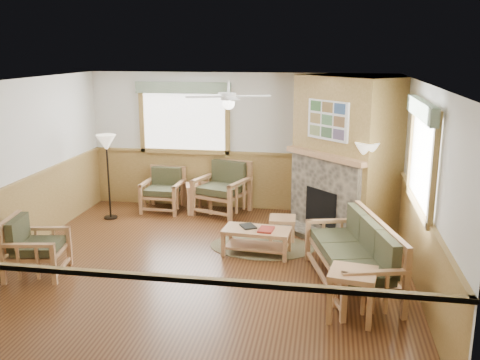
% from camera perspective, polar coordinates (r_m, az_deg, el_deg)
% --- Properties ---
extents(floor, '(6.00, 6.00, 0.01)m').
position_cam_1_polar(floor, '(8.13, -3.64, -9.00)').
color(floor, '#522E16').
rests_on(floor, ground).
extents(ceiling, '(6.00, 6.00, 0.01)m').
position_cam_1_polar(ceiling, '(7.50, -3.96, 10.40)').
color(ceiling, white).
rests_on(ceiling, floor).
extents(wall_back, '(6.00, 0.02, 2.70)m').
position_cam_1_polar(wall_back, '(10.58, -0.08, 4.10)').
color(wall_back, silver).
rests_on(wall_back, floor).
extents(wall_front, '(6.00, 0.02, 2.70)m').
position_cam_1_polar(wall_front, '(4.96, -11.78, -7.75)').
color(wall_front, silver).
rests_on(wall_front, floor).
extents(wall_left, '(0.02, 6.00, 2.70)m').
position_cam_1_polar(wall_left, '(8.87, -23.02, 1.05)').
color(wall_left, silver).
rests_on(wall_left, floor).
extents(wall_right, '(0.02, 6.00, 2.70)m').
position_cam_1_polar(wall_right, '(7.61, 18.77, -0.57)').
color(wall_right, silver).
rests_on(wall_right, floor).
extents(wainscot, '(6.00, 6.00, 1.10)m').
position_cam_1_polar(wainscot, '(7.93, -3.70, -5.30)').
color(wainscot, olive).
rests_on(wainscot, floor).
extents(fireplace, '(3.11, 3.11, 2.70)m').
position_cam_1_polar(fireplace, '(9.51, 11.23, 2.71)').
color(fireplace, olive).
rests_on(fireplace, floor).
extents(window_back, '(1.90, 0.16, 1.50)m').
position_cam_1_polar(window_back, '(10.65, -6.07, 10.48)').
color(window_back, white).
rests_on(window_back, wall_back).
extents(window_right, '(0.16, 1.90, 1.50)m').
position_cam_1_polar(window_right, '(7.22, 19.43, 8.16)').
color(window_right, white).
rests_on(window_right, wall_right).
extents(ceiling_fan, '(1.59, 1.59, 0.36)m').
position_cam_1_polar(ceiling_fan, '(7.73, -1.24, 10.24)').
color(ceiling_fan, white).
rests_on(ceiling_fan, ceiling).
extents(sofa, '(2.14, 1.30, 0.92)m').
position_cam_1_polar(sofa, '(7.40, 11.76, -7.77)').
color(sofa, '#B28053').
rests_on(sofa, floor).
extents(armchair_back_left, '(0.77, 0.77, 0.84)m').
position_cam_1_polar(armchair_back_left, '(10.70, -8.21, -1.05)').
color(armchair_back_left, '#B28053').
rests_on(armchair_back_left, floor).
extents(armchair_back_right, '(1.13, 1.13, 1.00)m').
position_cam_1_polar(armchair_back_right, '(10.38, -1.96, -0.90)').
color(armchair_back_right, '#B28053').
rests_on(armchair_back_right, floor).
extents(armchair_left, '(0.88, 0.88, 0.85)m').
position_cam_1_polar(armchair_left, '(8.16, -20.89, -6.60)').
color(armchair_left, '#B28053').
rests_on(armchair_left, floor).
extents(coffee_table, '(1.08, 0.60, 0.42)m').
position_cam_1_polar(coffee_table, '(8.42, 1.80, -6.58)').
color(coffee_table, '#B28053').
rests_on(coffee_table, floor).
extents(end_table_chairs, '(0.62, 0.60, 0.56)m').
position_cam_1_polar(end_table_chairs, '(10.54, -4.39, -1.96)').
color(end_table_chairs, '#B28053').
rests_on(end_table_chairs, floor).
extents(end_table_sofa, '(0.62, 0.60, 0.61)m').
position_cam_1_polar(end_table_sofa, '(6.63, 11.85, -11.90)').
color(end_table_sofa, '#B28053').
rests_on(end_table_sofa, floor).
extents(footstool, '(0.46, 0.46, 0.38)m').
position_cam_1_polar(footstool, '(9.11, 4.53, -5.14)').
color(footstool, '#B28053').
rests_on(footstool, floor).
extents(braided_rug, '(2.17, 2.17, 0.01)m').
position_cam_1_polar(braided_rug, '(8.78, 2.35, -7.12)').
color(braided_rug, brown).
rests_on(braided_rug, floor).
extents(floor_lamp_left, '(0.44, 0.44, 1.61)m').
position_cam_1_polar(floor_lamp_left, '(10.29, -13.87, 0.32)').
color(floor_lamp_left, black).
rests_on(floor_lamp_left, floor).
extents(floor_lamp_right, '(0.50, 0.50, 1.71)m').
position_cam_1_polar(floor_lamp_right, '(8.85, 13.12, -1.53)').
color(floor_lamp_right, black).
rests_on(floor_lamp_right, floor).
extents(book_red, '(0.25, 0.32, 0.03)m').
position_cam_1_polar(book_red, '(8.28, 2.80, -5.21)').
color(book_red, maroon).
rests_on(book_red, coffee_table).
extents(book_dark, '(0.31, 0.33, 0.03)m').
position_cam_1_polar(book_dark, '(8.43, 0.86, -4.87)').
color(book_dark, black).
rests_on(book_dark, coffee_table).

